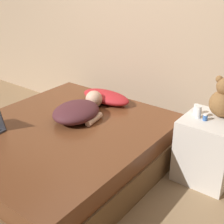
{
  "coord_description": "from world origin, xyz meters",
  "views": [
    {
      "loc": [
        1.9,
        -1.75,
        1.79
      ],
      "look_at": [
        0.4,
        0.24,
        0.63
      ],
      "focal_mm": 50.0,
      "sensor_mm": 36.0,
      "label": 1
    }
  ],
  "objects_px": {
    "person_lying": "(79,110)",
    "teddy_bear": "(223,100)",
    "bottle_white": "(198,112)",
    "pillow": "(106,97)",
    "bottle_clear": "(196,109)",
    "bottle_blue": "(205,117)"
  },
  "relations": [
    {
      "from": "teddy_bear",
      "to": "bottle_white",
      "type": "bearing_deg",
      "value": -133.65
    },
    {
      "from": "bottle_white",
      "to": "bottle_clear",
      "type": "height_order",
      "value": "bottle_white"
    },
    {
      "from": "person_lying",
      "to": "bottle_clear",
      "type": "xyz_separation_m",
      "value": [
        1.0,
        0.45,
        0.11
      ]
    },
    {
      "from": "pillow",
      "to": "bottle_white",
      "type": "xyz_separation_m",
      "value": [
        1.07,
        -0.06,
        0.14
      ]
    },
    {
      "from": "pillow",
      "to": "bottle_clear",
      "type": "xyz_separation_m",
      "value": [
        1.02,
        -0.0,
        0.13
      ]
    },
    {
      "from": "bottle_clear",
      "to": "teddy_bear",
      "type": "bearing_deg",
      "value": 26.75
    },
    {
      "from": "bottle_white",
      "to": "pillow",
      "type": "bearing_deg",
      "value": 176.79
    },
    {
      "from": "person_lying",
      "to": "bottle_clear",
      "type": "bearing_deg",
      "value": 15.6
    },
    {
      "from": "pillow",
      "to": "person_lying",
      "type": "height_order",
      "value": "person_lying"
    },
    {
      "from": "pillow",
      "to": "teddy_bear",
      "type": "bearing_deg",
      "value": 4.49
    },
    {
      "from": "bottle_white",
      "to": "person_lying",
      "type": "bearing_deg",
      "value": -159.14
    },
    {
      "from": "pillow",
      "to": "bottle_blue",
      "type": "bearing_deg",
      "value": -3.55
    },
    {
      "from": "person_lying",
      "to": "bottle_blue",
      "type": "height_order",
      "value": "bottle_blue"
    },
    {
      "from": "person_lying",
      "to": "bottle_clear",
      "type": "distance_m",
      "value": 1.1
    },
    {
      "from": "person_lying",
      "to": "teddy_bear",
      "type": "distance_m",
      "value": 1.33
    },
    {
      "from": "bottle_clear",
      "to": "bottle_white",
      "type": "bearing_deg",
      "value": -51.47
    },
    {
      "from": "teddy_bear",
      "to": "bottle_clear",
      "type": "distance_m",
      "value": 0.24
    },
    {
      "from": "bottle_blue",
      "to": "pillow",
      "type": "bearing_deg",
      "value": 176.45
    },
    {
      "from": "bottle_white",
      "to": "bottle_blue",
      "type": "bearing_deg",
      "value": -8.82
    },
    {
      "from": "teddy_bear",
      "to": "bottle_blue",
      "type": "height_order",
      "value": "teddy_bear"
    },
    {
      "from": "bottle_white",
      "to": "bottle_blue",
      "type": "relative_size",
      "value": 1.77
    },
    {
      "from": "pillow",
      "to": "bottle_clear",
      "type": "distance_m",
      "value": 1.03
    }
  ]
}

